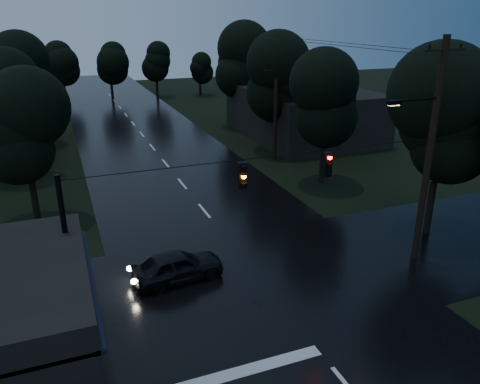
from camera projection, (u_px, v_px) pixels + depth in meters
main_road at (165, 164)px, 35.94m from camera, size 12.00×120.00×0.02m
cross_street at (259, 279)px, 20.28m from camera, size 60.00×9.00×0.02m
building_far_right at (303, 113)px, 43.42m from camera, size 10.00×14.00×4.40m
utility_pole_main at (428, 150)px, 20.07m from camera, size 3.50×0.30×10.00m
utility_pole_far at (276, 110)px, 35.66m from camera, size 2.00×0.30×7.50m
anchor_pole_left at (69, 259)px, 15.78m from camera, size 0.18×0.18×6.00m
span_signals at (285, 169)px, 17.72m from camera, size 15.00×0.37×1.12m
tree_corner_near at (443, 120)px, 22.43m from camera, size 4.48×4.48×9.44m
tree_left_a at (23, 128)px, 24.04m from camera, size 3.92×3.92×8.26m
tree_left_b at (17, 98)px, 30.66m from camera, size 4.20×4.20×8.85m
tree_left_c at (14, 75)px, 39.03m from camera, size 4.48×4.48×9.44m
tree_right_a at (326, 99)px, 30.06m from camera, size 4.20×4.20×8.85m
tree_right_b at (280, 78)px, 37.09m from camera, size 4.48×4.48×9.44m
tree_right_c at (241, 62)px, 45.86m from camera, size 4.76×4.76×10.03m
car at (178, 266)px, 19.96m from camera, size 4.07×1.97×1.34m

